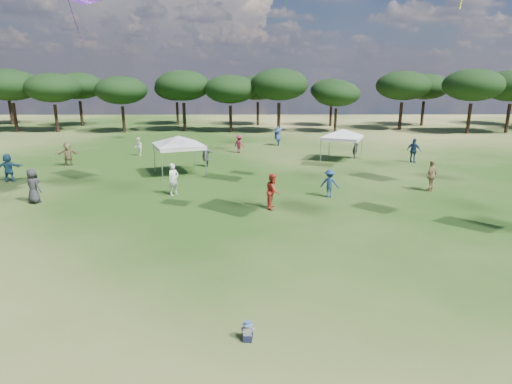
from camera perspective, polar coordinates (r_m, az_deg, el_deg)
tree_line at (r=55.40m, az=1.98°, el=13.91°), size 108.78×17.63×7.77m
tent_left at (r=29.80m, az=-10.31°, el=7.16°), size 5.87×5.87×2.98m
tent_right at (r=35.09m, az=11.47°, el=8.04°), size 5.33×5.33×2.85m
toddler at (r=11.49m, az=-1.12°, el=-18.11°), size 0.37×0.41×0.55m
festival_crowd at (r=31.88m, az=-4.81°, el=4.82°), size 29.81×22.63×1.91m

